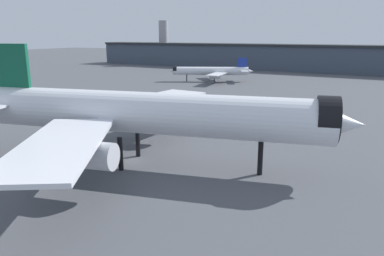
% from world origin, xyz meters
% --- Properties ---
extents(ground, '(900.00, 900.00, 0.00)m').
position_xyz_m(ground, '(0.00, 0.00, 0.00)').
color(ground, '#4C4F54').
extents(airliner_near_gate, '(67.81, 60.81, 19.97)m').
position_xyz_m(airliner_near_gate, '(2.94, -0.32, 8.80)').
color(airliner_near_gate, silver).
rests_on(airliner_near_gate, ground).
extents(airliner_far_taxiway, '(37.94, 34.00, 11.11)m').
position_xyz_m(airliner_far_taxiway, '(-33.95, 110.41, 4.89)').
color(airliner_far_taxiway, silver).
rests_on(airliner_far_taxiway, ground).
extents(terminal_building, '(219.22, 33.05, 31.68)m').
position_xyz_m(terminal_building, '(-46.93, 184.64, 8.22)').
color(terminal_building, '#3D4756').
rests_on(terminal_building, ground).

